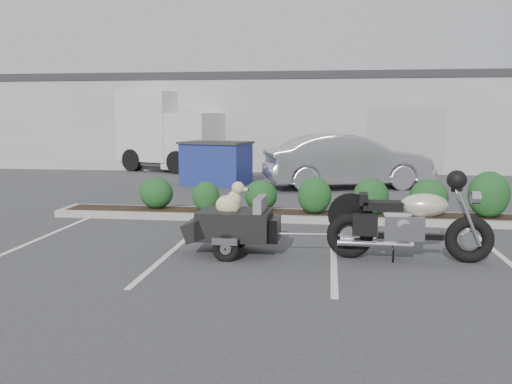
# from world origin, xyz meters

# --- Properties ---
(ground) EXTENTS (90.00, 90.00, 0.00)m
(ground) POSITION_xyz_m (0.00, 0.00, 0.00)
(ground) COLOR #38383A
(ground) RESTS_ON ground
(planter_kerb) EXTENTS (12.00, 1.00, 0.15)m
(planter_kerb) POSITION_xyz_m (1.00, 2.20, 0.07)
(planter_kerb) COLOR #9E9E93
(planter_kerb) RESTS_ON ground
(building) EXTENTS (26.00, 10.00, 4.00)m
(building) POSITION_xyz_m (0.00, 17.00, 2.00)
(building) COLOR #9EA099
(building) RESTS_ON ground
(motorcycle) EXTENTS (2.57, 0.87, 1.48)m
(motorcycle) POSITION_xyz_m (2.36, -0.99, 0.59)
(motorcycle) COLOR black
(motorcycle) RESTS_ON ground
(pet_trailer) EXTENTS (2.05, 1.14, 1.22)m
(pet_trailer) POSITION_xyz_m (-0.43, -0.97, 0.52)
(pet_trailer) COLOR black
(pet_trailer) RESTS_ON ground
(sedan) EXTENTS (5.45, 3.24, 1.70)m
(sedan) POSITION_xyz_m (1.68, 7.61, 0.85)
(sedan) COLOR silver
(sedan) RESTS_ON ground
(dumpster) EXTENTS (2.46, 1.96, 1.42)m
(dumpster) POSITION_xyz_m (-2.59, 7.92, 0.72)
(dumpster) COLOR navy
(dumpster) RESTS_ON ground
(delivery_truck) EXTENTS (7.38, 4.67, 3.23)m
(delivery_truck) POSITION_xyz_m (-6.36, 12.78, 1.55)
(delivery_truck) COLOR beige
(delivery_truck) RESTS_ON ground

